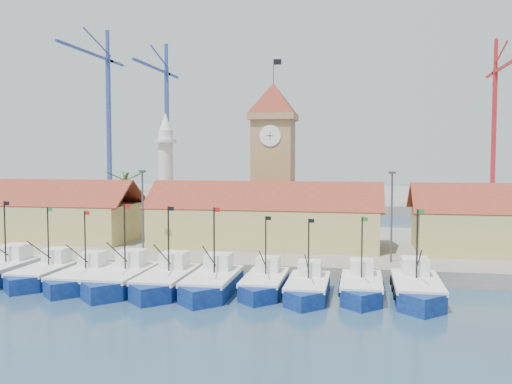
# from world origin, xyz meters

# --- Properties ---
(ground) EXTENTS (400.00, 400.00, 0.00)m
(ground) POSITION_xyz_m (0.00, 0.00, 0.00)
(ground) COLOR navy
(ground) RESTS_ON ground
(quay) EXTENTS (140.00, 32.00, 1.50)m
(quay) POSITION_xyz_m (0.00, 24.00, 0.75)
(quay) COLOR gray
(quay) RESTS_ON ground
(terminal) EXTENTS (240.00, 80.00, 2.00)m
(terminal) POSITION_xyz_m (0.00, 110.00, 1.00)
(terminal) COLOR gray
(terminal) RESTS_ON ground
(boat_0) EXTENTS (3.91, 10.72, 8.11)m
(boat_0) POSITION_xyz_m (-23.05, 3.15, 0.84)
(boat_0) COLOR navy
(boat_0) RESTS_ON ground
(boat_1) EXTENTS (3.64, 9.98, 7.55)m
(boat_1) POSITION_xyz_m (-18.45, 3.19, 0.78)
(boat_1) COLOR navy
(boat_1) RESTS_ON ground
(boat_2) EXTENTS (3.56, 9.74, 7.37)m
(boat_2) POSITION_xyz_m (-14.18, 2.32, 0.76)
(boat_2) COLOR navy
(boat_2) RESTS_ON ground
(boat_3) EXTENTS (3.91, 10.72, 8.11)m
(boat_3) POSITION_xyz_m (-10.18, 2.04, 0.84)
(boat_3) COLOR navy
(boat_3) RESTS_ON ground
(boat_4) EXTENTS (3.85, 10.54, 7.97)m
(boat_4) POSITION_xyz_m (-5.98, 2.03, 0.82)
(boat_4) COLOR navy
(boat_4) RESTS_ON ground
(boat_5) EXTENTS (3.84, 10.51, 7.95)m
(boat_5) POSITION_xyz_m (-1.75, 2.04, 0.82)
(boat_5) COLOR navy
(boat_5) RESTS_ON ground
(boat_6) EXTENTS (3.43, 9.40, 7.11)m
(boat_6) POSITION_xyz_m (2.72, 3.15, 0.73)
(boat_6) COLOR navy
(boat_6) RESTS_ON ground
(boat_7) EXTENTS (3.41, 9.34, 7.06)m
(boat_7) POSITION_xyz_m (6.62, 2.20, 0.73)
(boat_7) COLOR navy
(boat_7) RESTS_ON ground
(boat_8) EXTENTS (3.47, 9.51, 7.20)m
(boat_8) POSITION_xyz_m (11.13, 3.20, 0.74)
(boat_8) COLOR navy
(boat_8) RESTS_ON ground
(boat_9) EXTENTS (3.87, 10.59, 8.02)m
(boat_9) POSITION_xyz_m (15.71, 2.91, 0.83)
(boat_9) COLOR navy
(boat_9) RESTS_ON ground
(hall_left) EXTENTS (31.20, 10.13, 7.61)m
(hall_left) POSITION_xyz_m (-32.00, 20.00, 3.99)
(hall_left) COLOR tan
(hall_left) RESTS_ON quay
(hall_center) EXTENTS (27.04, 10.13, 7.61)m
(hall_center) POSITION_xyz_m (0.00, 20.00, 3.99)
(hall_center) COLOR tan
(hall_center) RESTS_ON quay
(clock_tower) EXTENTS (5.80, 5.80, 22.70)m
(clock_tower) POSITION_xyz_m (0.00, 26.00, 11.96)
(clock_tower) COLOR #A37954
(clock_tower) RESTS_ON quay
(minaret) EXTENTS (3.00, 3.00, 16.30)m
(minaret) POSITION_xyz_m (-15.00, 28.00, 9.73)
(minaret) COLOR silver
(minaret) RESTS_ON quay
(palm_tree) EXTENTS (5.60, 5.03, 8.39)m
(palm_tree) POSITION_xyz_m (-20.00, 26.00, 6.25)
(palm_tree) COLOR brown
(palm_tree) RESTS_ON quay
(lamp_posts) EXTENTS (80.70, 0.25, 9.03)m
(lamp_posts) POSITION_xyz_m (0.50, 12.00, 6.48)
(lamp_posts) COLOR #3F3F44
(lamp_posts) RESTS_ON quay
(crane_blue_far) EXTENTS (1.00, 36.81, 44.18)m
(crane_blue_far) POSITION_xyz_m (-57.51, 100.04, 26.86)
(crane_blue_far) COLOR navy
(crane_blue_far) RESTS_ON terminal
(crane_blue_near) EXTENTS (1.00, 33.63, 41.10)m
(crane_blue_near) POSITION_xyz_m (-42.87, 106.43, 24.89)
(crane_blue_near) COLOR navy
(crane_blue_near) RESTS_ON terminal
(crane_red_right) EXTENTS (1.00, 32.45, 38.73)m
(crane_red_right) POSITION_xyz_m (43.28, 103.53, 23.47)
(crane_red_right) COLOR red
(crane_red_right) RESTS_ON terminal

